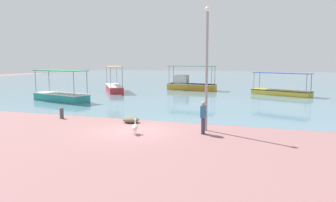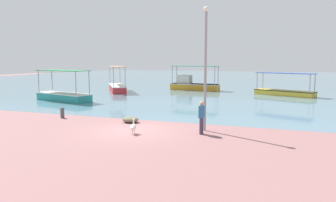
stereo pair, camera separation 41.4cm
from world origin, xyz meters
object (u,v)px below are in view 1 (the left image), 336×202
(fishing_boat_near_right, at_px, (190,84))
(mooring_bollard, at_px, (62,113))
(fishing_boat_near_left, at_px, (61,95))
(lamp_post, at_px, (207,63))
(fisherman_standing, at_px, (203,116))
(fishing_boat_center, at_px, (281,91))
(pelican, at_px, (135,127))
(net_pile, at_px, (131,120))
(fishing_boat_far_right, at_px, (114,87))

(fishing_boat_near_right, bearing_deg, mooring_bollard, -96.69)
(fishing_boat_near_left, xyz_separation_m, mooring_bollard, (5.68, -7.53, -0.16))
(lamp_post, relative_size, fisherman_standing, 3.85)
(fishing_boat_center, distance_m, pelican, 23.05)
(fishing_boat_near_right, xyz_separation_m, fishing_boat_center, (10.88, -2.92, -0.24))
(fishing_boat_near_left, xyz_separation_m, fisherman_standing, (15.35, -8.93, 0.36))
(pelican, height_order, lamp_post, lamp_post)
(fishing_boat_center, height_order, net_pile, fishing_boat_center)
(net_pile, bearing_deg, mooring_bollard, -178.56)
(fishing_boat_far_right, bearing_deg, net_pile, -59.00)
(fishing_boat_center, xyz_separation_m, fisherman_standing, (-3.82, -20.73, 0.43))
(pelican, bearing_deg, fishing_boat_center, 72.06)
(fishing_boat_far_right, relative_size, pelican, 8.00)
(fishing_boat_near_right, bearing_deg, fisherman_standing, -73.38)
(fishing_boat_near_right, height_order, fisherman_standing, fishing_boat_near_right)
(fishing_boat_center, distance_m, mooring_bollard, 23.57)
(fisherman_standing, relative_size, net_pile, 1.69)
(fishing_boat_near_left, distance_m, lamp_post, 17.57)
(fishing_boat_far_right, height_order, lamp_post, lamp_post)
(fishing_boat_near_left, bearing_deg, fishing_boat_near_right, 60.61)
(pelican, height_order, mooring_bollard, pelican)
(fishing_boat_center, bearing_deg, pelican, -107.94)
(pelican, height_order, fisherman_standing, fisherman_standing)
(fisherman_standing, bearing_deg, fishing_boat_far_right, 128.97)
(net_pile, bearing_deg, fishing_boat_center, 65.83)
(mooring_bollard, bearing_deg, fishing_boat_near_right, 83.31)
(fishing_boat_center, relative_size, mooring_bollard, 8.89)
(fishing_boat_far_right, relative_size, fishing_boat_center, 1.00)
(fisherman_standing, bearing_deg, lamp_post, 92.69)
(fishing_boat_near_left, distance_m, fisherman_standing, 17.76)
(net_pile, bearing_deg, fisherman_standing, -17.63)
(fishing_boat_far_right, xyz_separation_m, pelican, (11.79, -19.83, -0.20))
(fishing_boat_near_right, height_order, pelican, fishing_boat_near_right)
(fishing_boat_near_right, height_order, fishing_boat_center, fishing_boat_near_right)
(fishing_boat_near_right, relative_size, fishing_boat_center, 0.97)
(fishing_boat_center, relative_size, pelican, 7.99)
(fishing_boat_near_left, height_order, pelican, fishing_boat_near_left)
(fishing_boat_far_right, distance_m, fishing_boat_near_right, 9.45)
(mooring_bollard, distance_m, net_pile, 4.88)
(fishing_boat_center, bearing_deg, fishing_boat_far_right, -173.66)
(fishing_boat_near_right, relative_size, fisherman_standing, 3.68)
(fishing_boat_near_left, height_order, mooring_bollard, fishing_boat_near_left)
(fishing_boat_center, bearing_deg, fishing_boat_near_right, 164.97)
(pelican, bearing_deg, net_pile, 119.07)
(fishing_boat_center, xyz_separation_m, net_pile, (-8.62, -19.20, -0.29))
(fishing_boat_near_left, bearing_deg, fisherman_standing, -30.21)
(lamp_post, distance_m, fisherman_standing, 2.85)
(net_pile, bearing_deg, fishing_boat_near_left, 144.93)
(fishing_boat_center, xyz_separation_m, pelican, (-7.10, -21.93, -0.10))
(fishing_boat_far_right, xyz_separation_m, fishing_boat_near_left, (-0.28, -9.69, -0.03))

